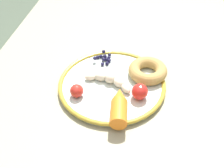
{
  "coord_description": "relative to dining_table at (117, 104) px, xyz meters",
  "views": [
    {
      "loc": [
        0.59,
        0.09,
        1.29
      ],
      "look_at": [
        0.02,
        -0.01,
        0.75
      ],
      "focal_mm": 46.8,
      "sensor_mm": 36.0,
      "label": 1
    }
  ],
  "objects": [
    {
      "name": "tomato_mid",
      "position": [
        0.08,
        -0.09,
        0.11
      ],
      "size": [
        0.04,
        0.04,
        0.04
      ],
      "primitive_type": "sphere",
      "color": "red",
      "rests_on": "plate"
    },
    {
      "name": "carrot_orange",
      "position": [
        0.11,
        0.02,
        0.12
      ],
      "size": [
        0.12,
        0.06,
        0.04
      ],
      "color": "orange",
      "rests_on": "plate"
    },
    {
      "name": "tomato_near",
      "position": [
        0.06,
        0.07,
        0.12
      ],
      "size": [
        0.04,
        0.04,
        0.04
      ],
      "primitive_type": "sphere",
      "color": "red",
      "rests_on": "plate"
    },
    {
      "name": "banana",
      "position": [
        0.02,
        -0.02,
        0.11
      ],
      "size": [
        0.07,
        0.14,
        0.03
      ],
      "color": "beige",
      "rests_on": "plate"
    },
    {
      "name": "blueberry_pile",
      "position": [
        -0.08,
        -0.05,
        0.1
      ],
      "size": [
        0.06,
        0.05,
        0.02
      ],
      "color": "#191638",
      "rests_on": "plate"
    },
    {
      "name": "dining_table",
      "position": [
        0.0,
        0.0,
        0.0
      ],
      "size": [
        1.25,
        0.79,
        0.73
      ],
      "color": "gray",
      "rests_on": "ground_plane"
    },
    {
      "name": "donut",
      "position": [
        -0.04,
        0.08,
        0.11
      ],
      "size": [
        0.13,
        0.13,
        0.03
      ],
      "primitive_type": "torus",
      "rotation": [
        0.0,
        0.0,
        1.29
      ],
      "color": "#B18B4B",
      "rests_on": "plate"
    },
    {
      "name": "plate",
      "position": [
        0.02,
        -0.01,
        0.09
      ],
      "size": [
        0.29,
        0.29,
        0.02
      ],
      "color": "silver",
      "rests_on": "dining_table"
    }
  ]
}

